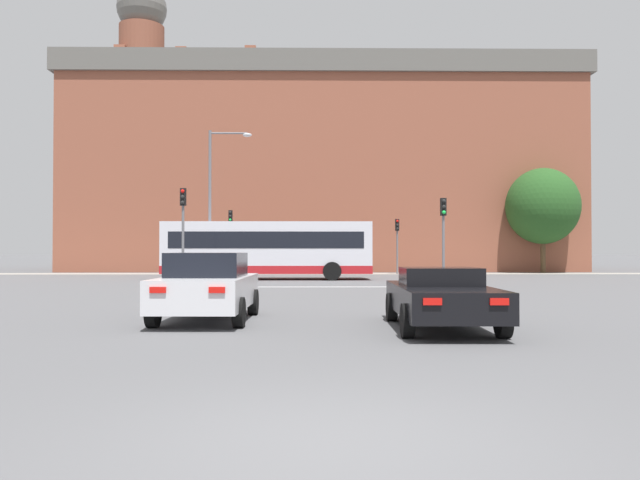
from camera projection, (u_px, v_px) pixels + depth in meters
name	position (u px, v px, depth m)	size (l,w,h in m)	color
ground_plane	(330.00, 442.00, 5.23)	(400.00, 400.00, 0.00)	#545456
stop_line_strip	(315.00, 287.00, 27.49)	(9.24, 0.30, 0.01)	silver
far_pavement	(314.00, 274.00, 43.04)	(70.27, 2.50, 0.01)	gray
brick_civic_building	(320.00, 169.00, 52.75)	(40.48, 14.25, 24.23)	brown
car_saloon_left	(208.00, 286.00, 14.27)	(2.08, 4.29, 1.56)	silver
car_roadster_right	(441.00, 297.00, 12.84)	(2.05, 4.58, 1.26)	black
bus_crossing_lead	(268.00, 249.00, 34.58)	(11.42, 2.73, 3.18)	silver
traffic_light_far_right	(397.00, 237.00, 42.45)	(0.26, 0.31, 3.76)	slate
traffic_light_near_left	(183.00, 220.00, 28.50)	(0.26, 0.31, 4.46)	slate
traffic_light_near_right	(443.00, 227.00, 28.29)	(0.26, 0.31, 4.00)	slate
traffic_light_far_left	(230.00, 231.00, 42.57)	(0.26, 0.31, 4.36)	slate
street_lamp_junction	(217.00, 189.00, 34.55)	(2.40, 0.36, 8.29)	slate
pedestrian_waiting	(167.00, 258.00, 42.43)	(0.46, 0.40, 1.85)	black
pedestrian_walking_east	(284.00, 258.00, 43.84)	(0.31, 0.44, 1.80)	black
tree_by_building	(543.00, 206.00, 44.85)	(5.22, 5.22, 7.55)	#4C3823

